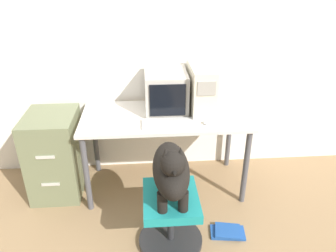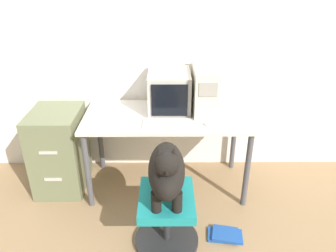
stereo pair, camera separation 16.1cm
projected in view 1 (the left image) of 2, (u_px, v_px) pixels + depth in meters
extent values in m
plane|color=#937551|center=(168.00, 208.00, 2.93)|extent=(12.00, 12.00, 0.00)
cube|color=white|center=(162.00, 43.00, 3.03)|extent=(8.00, 0.05, 2.60)
cube|color=silver|center=(165.00, 116.00, 2.91)|extent=(1.47, 0.70, 0.03)
cylinder|color=#4C4C51|center=(87.00, 175.00, 2.77)|extent=(0.05, 0.05, 0.73)
cylinder|color=#4C4C51|center=(246.00, 168.00, 2.86)|extent=(0.05, 0.05, 0.73)
cylinder|color=#4C4C51|center=(95.00, 140.00, 3.30)|extent=(0.05, 0.05, 0.73)
cylinder|color=#4C4C51|center=(229.00, 135.00, 3.39)|extent=(0.05, 0.05, 0.73)
cube|color=#B7B2A8|center=(166.00, 91.00, 2.93)|extent=(0.37, 0.43, 0.36)
cube|color=black|center=(168.00, 100.00, 2.74)|extent=(0.30, 0.01, 0.28)
cube|color=beige|center=(201.00, 89.00, 2.89)|extent=(0.20, 0.50, 0.42)
cube|color=#9E998E|center=(207.00, 89.00, 2.62)|extent=(0.15, 0.01, 0.12)
cube|color=silver|center=(170.00, 124.00, 2.72)|extent=(0.46, 0.18, 0.02)
cube|color=silver|center=(170.00, 122.00, 2.71)|extent=(0.43, 0.15, 0.00)
ellipsoid|color=silver|center=(207.00, 122.00, 2.72)|extent=(0.06, 0.04, 0.04)
cylinder|color=#262628|center=(171.00, 240.00, 2.57)|extent=(0.50, 0.50, 0.04)
cylinder|color=#262628|center=(171.00, 221.00, 2.48)|extent=(0.05, 0.05, 0.35)
cube|color=teal|center=(171.00, 199.00, 2.39)|extent=(0.40, 0.47, 0.07)
ellipsoid|color=black|center=(171.00, 169.00, 2.28)|extent=(0.26, 0.60, 0.28)
cylinder|color=black|center=(162.00, 202.00, 2.19)|extent=(0.07, 0.07, 0.15)
cylinder|color=black|center=(183.00, 201.00, 2.20)|extent=(0.07, 0.07, 0.15)
sphere|color=black|center=(173.00, 163.00, 2.06)|extent=(0.17, 0.17, 0.17)
cone|color=black|center=(174.00, 172.00, 2.00)|extent=(0.08, 0.09, 0.08)
cone|color=black|center=(166.00, 153.00, 2.03)|extent=(0.06, 0.06, 0.08)
cone|color=black|center=(181.00, 153.00, 2.04)|extent=(0.06, 0.06, 0.08)
torus|color=blue|center=(173.00, 170.00, 2.11)|extent=(0.12, 0.12, 0.02)
cube|color=#6B7251|center=(55.00, 154.00, 3.00)|extent=(0.44, 0.53, 0.79)
cube|color=beige|center=(45.00, 157.00, 2.70)|extent=(0.15, 0.01, 0.02)
cube|color=beige|center=(51.00, 184.00, 2.82)|extent=(0.15, 0.01, 0.02)
cube|color=#1E4C9E|center=(228.00, 233.00, 2.65)|extent=(0.29, 0.19, 0.02)
cube|color=#1E4C9E|center=(228.00, 231.00, 2.64)|extent=(0.23, 0.20, 0.02)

